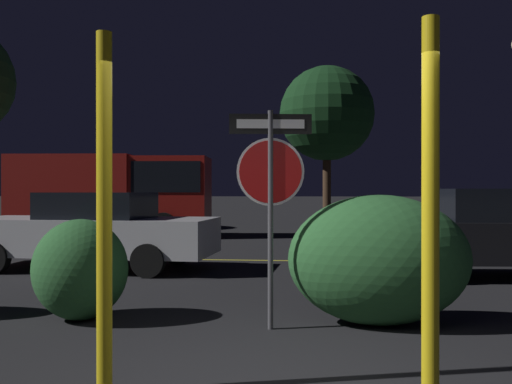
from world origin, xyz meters
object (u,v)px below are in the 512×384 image
at_px(stop_sign, 270,174).
at_px(hedge_bush_1, 80,269).
at_px(passing_car_2, 494,234).
at_px(passing_car_1, 92,231).
at_px(delivery_truck, 118,190).
at_px(hedge_bush_2, 379,260).
at_px(yellow_pole_left, 104,213).
at_px(tree_0, 327,114).
at_px(yellow_pole_right, 430,213).

bearing_deg(stop_sign, hedge_bush_1, 166.09).
height_order(stop_sign, passing_car_2, stop_sign).
xyz_separation_m(stop_sign, passing_car_1, (-3.79, 4.43, -0.96)).
bearing_deg(passing_car_1, stop_sign, -136.21).
bearing_deg(delivery_truck, hedge_bush_1, 13.23).
distance_m(hedge_bush_2, passing_car_1, 6.47).
bearing_deg(delivery_truck, hedge_bush_2, 27.50).
relative_size(yellow_pole_left, delivery_truck, 0.42).
bearing_deg(yellow_pole_left, tree_0, 83.24).
xyz_separation_m(yellow_pole_right, passing_car_2, (2.35, 6.23, -0.62)).
bearing_deg(hedge_bush_1, yellow_pole_right, -33.88).
xyz_separation_m(hedge_bush_1, tree_0, (3.31, 15.84, 3.90)).
distance_m(passing_car_2, tree_0, 12.82).
relative_size(stop_sign, yellow_pole_left, 0.88).
bearing_deg(tree_0, delivery_truck, -148.98).
bearing_deg(delivery_truck, passing_car_2, 46.59).
bearing_deg(tree_0, stop_sign, -93.72).
relative_size(yellow_pole_left, hedge_bush_2, 1.32).
bearing_deg(tree_0, passing_car_1, -112.54).
xyz_separation_m(stop_sign, hedge_bush_1, (-2.27, 0.23, -1.11)).
bearing_deg(hedge_bush_2, yellow_pole_right, -88.27).
xyz_separation_m(stop_sign, yellow_pole_right, (1.28, -2.16, -0.33)).
bearing_deg(tree_0, passing_car_2, -77.83).
xyz_separation_m(hedge_bush_1, hedge_bush_2, (3.48, 0.08, 0.15)).
height_order(yellow_pole_left, hedge_bush_1, yellow_pole_left).
bearing_deg(passing_car_2, hedge_bush_2, -36.54).
bearing_deg(passing_car_2, yellow_pole_left, -41.32).
bearing_deg(passing_car_1, tree_0, -19.30).
relative_size(hedge_bush_2, delivery_truck, 0.32).
bearing_deg(stop_sign, delivery_truck, 108.13).
relative_size(passing_car_2, tree_0, 0.65).
xyz_separation_m(passing_car_2, tree_0, (-2.59, 11.99, 3.73)).
distance_m(passing_car_2, delivery_truck, 12.34).
relative_size(passing_car_2, delivery_truck, 0.64).
relative_size(yellow_pole_right, delivery_truck, 0.43).
relative_size(stop_sign, passing_car_2, 0.58).
xyz_separation_m(hedge_bush_1, delivery_truck, (-3.61, 11.67, 0.95)).
distance_m(hedge_bush_1, tree_0, 16.64).
bearing_deg(yellow_pole_right, hedge_bush_2, 91.73).
distance_m(yellow_pole_right, delivery_truck, 15.78).
relative_size(hedge_bush_1, tree_0, 0.19).
relative_size(hedge_bush_2, passing_car_1, 0.42).
bearing_deg(passing_car_1, hedge_bush_2, -126.24).
xyz_separation_m(delivery_truck, tree_0, (6.92, 4.16, 2.94)).
bearing_deg(passing_car_1, delivery_truck, 18.87).
height_order(yellow_pole_right, tree_0, tree_0).
height_order(hedge_bush_2, passing_car_1, passing_car_1).
distance_m(yellow_pole_right, passing_car_2, 6.69).
bearing_deg(hedge_bush_2, stop_sign, -165.63).
bearing_deg(hedge_bush_1, yellow_pole_left, -63.43).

